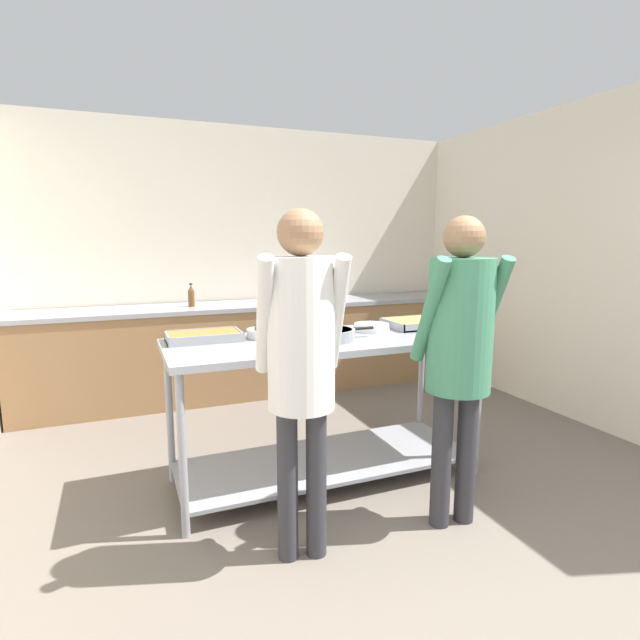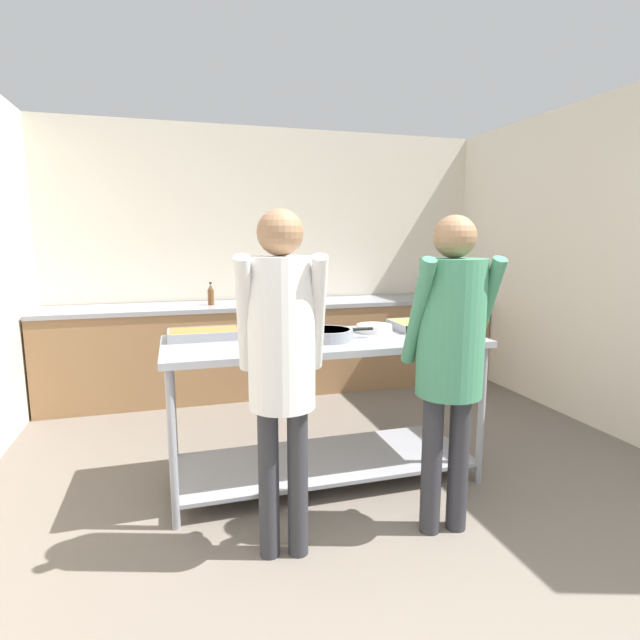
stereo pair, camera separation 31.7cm
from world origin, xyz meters
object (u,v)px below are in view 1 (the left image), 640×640
(serving_tray_vegetables, at_px, (416,323))
(guest_serving_right, at_px, (301,347))
(plate_stack, at_px, (371,327))
(water_bottle, at_px, (191,296))
(sauce_pan, at_px, (331,334))
(guest_serving_left, at_px, (459,339))
(serving_tray_roast, at_px, (204,337))
(broccoli_bowl, at_px, (263,332))

(serving_tray_vegetables, bearing_deg, guest_serving_right, -144.18)
(plate_stack, distance_m, water_bottle, 2.05)
(sauce_pan, relative_size, guest_serving_left, 0.27)
(serving_tray_roast, bearing_deg, water_bottle, 84.62)
(guest_serving_left, bearing_deg, water_bottle, 110.29)
(serving_tray_roast, height_order, guest_serving_left, guest_serving_left)
(guest_serving_right, distance_m, water_bottle, 2.65)
(serving_tray_vegetables, height_order, guest_serving_left, guest_serving_left)
(serving_tray_roast, height_order, serving_tray_vegetables, same)
(serving_tray_roast, height_order, plate_stack, serving_tray_roast)
(serving_tray_roast, bearing_deg, guest_serving_left, -39.28)
(broccoli_bowl, height_order, sauce_pan, broccoli_bowl)
(sauce_pan, distance_m, guest_serving_left, 0.81)
(plate_stack, height_order, guest_serving_left, guest_serving_left)
(serving_tray_vegetables, distance_m, guest_serving_left, 0.92)
(serving_tray_roast, height_order, guest_serving_right, guest_serving_right)
(guest_serving_left, distance_m, guest_serving_right, 0.86)
(serving_tray_roast, bearing_deg, plate_stack, -4.57)
(broccoli_bowl, distance_m, guest_serving_left, 1.20)
(broccoli_bowl, bearing_deg, sauce_pan, -30.97)
(serving_tray_roast, xyz_separation_m, plate_stack, (1.10, -0.09, -0.00))
(guest_serving_right, bearing_deg, guest_serving_left, -2.14)
(guest_serving_left, bearing_deg, guest_serving_right, 177.86)
(serving_tray_vegetables, xyz_separation_m, water_bottle, (-1.29, 1.81, 0.05))
(serving_tray_vegetables, height_order, guest_serving_right, guest_serving_right)
(broccoli_bowl, relative_size, guest_serving_right, 0.12)
(serving_tray_roast, relative_size, serving_tray_vegetables, 1.11)
(serving_tray_roast, distance_m, guest_serving_right, 0.96)
(sauce_pan, xyz_separation_m, water_bottle, (-0.56, 2.00, 0.04))
(guest_serving_left, bearing_deg, plate_stack, 93.79)
(broccoli_bowl, distance_m, plate_stack, 0.74)
(broccoli_bowl, xyz_separation_m, guest_serving_right, (-0.06, -0.86, 0.09))
(guest_serving_right, bearing_deg, serving_tray_vegetables, 35.82)
(broccoli_bowl, height_order, guest_serving_right, guest_serving_right)
(plate_stack, bearing_deg, sauce_pan, -154.70)
(broccoli_bowl, bearing_deg, plate_stack, -3.12)
(broccoli_bowl, relative_size, water_bottle, 0.95)
(broccoli_bowl, distance_m, serving_tray_vegetables, 1.09)
(sauce_pan, height_order, serving_tray_vegetables, sauce_pan)
(water_bottle, bearing_deg, plate_stack, -62.88)
(plate_stack, bearing_deg, serving_tray_vegetables, 1.48)
(serving_tray_roast, relative_size, plate_stack, 1.83)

